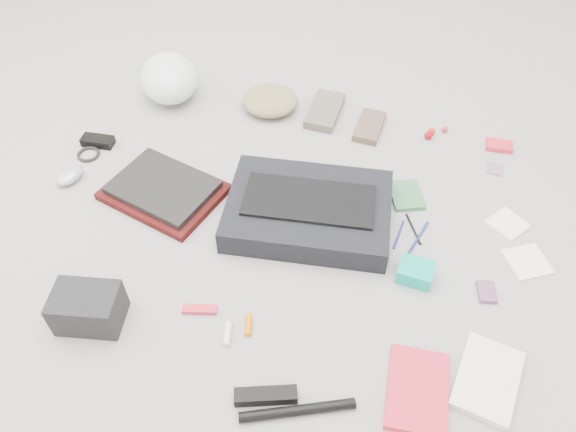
% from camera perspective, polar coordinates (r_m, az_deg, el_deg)
% --- Properties ---
extents(ground_plane, '(4.00, 4.00, 0.00)m').
position_cam_1_polar(ground_plane, '(1.80, 0.00, -1.07)').
color(ground_plane, gray).
extents(messenger_bag, '(0.53, 0.39, 0.09)m').
position_cam_1_polar(messenger_bag, '(1.79, 2.09, 0.53)').
color(messenger_bag, black).
rests_on(messenger_bag, ground_plane).
extents(bag_flap, '(0.41, 0.20, 0.01)m').
position_cam_1_polar(bag_flap, '(1.75, 2.13, 1.60)').
color(bag_flap, black).
rests_on(bag_flap, messenger_bag).
extents(laptop_sleeve, '(0.44, 0.38, 0.03)m').
position_cam_1_polar(laptop_sleeve, '(1.93, -12.48, 2.40)').
color(laptop_sleeve, '#3A0A09').
rests_on(laptop_sleeve, ground_plane).
extents(laptop, '(0.38, 0.33, 0.02)m').
position_cam_1_polar(laptop, '(1.91, -12.59, 2.89)').
color(laptop, black).
rests_on(laptop, laptop_sleeve).
extents(bike_helmet, '(0.32, 0.35, 0.17)m').
position_cam_1_polar(bike_helmet, '(2.32, -11.99, 13.55)').
color(bike_helmet, white).
rests_on(bike_helmet, ground_plane).
extents(beanie, '(0.23, 0.22, 0.08)m').
position_cam_1_polar(beanie, '(2.23, -1.84, 11.65)').
color(beanie, '#8B7B50').
rests_on(beanie, ground_plane).
extents(mitten_left, '(0.13, 0.23, 0.03)m').
position_cam_1_polar(mitten_left, '(2.22, 3.78, 10.62)').
color(mitten_left, '#615750').
rests_on(mitten_left, ground_plane).
extents(mitten_right, '(0.11, 0.19, 0.03)m').
position_cam_1_polar(mitten_right, '(2.16, 8.26, 8.98)').
color(mitten_right, brown).
rests_on(mitten_right, ground_plane).
extents(power_brick, '(0.12, 0.05, 0.03)m').
position_cam_1_polar(power_brick, '(2.19, -18.76, 7.22)').
color(power_brick, black).
rests_on(power_brick, ground_plane).
extents(cable_coil, '(0.08, 0.08, 0.01)m').
position_cam_1_polar(cable_coil, '(2.16, -19.62, 5.93)').
color(cable_coil, black).
rests_on(cable_coil, ground_plane).
extents(mouse, '(0.10, 0.12, 0.04)m').
position_cam_1_polar(mouse, '(2.07, -21.28, 3.85)').
color(mouse, '#9C9BA7').
rests_on(mouse, ground_plane).
extents(camera_bag, '(0.19, 0.14, 0.12)m').
position_cam_1_polar(camera_bag, '(1.64, -19.66, -8.79)').
color(camera_bag, black).
rests_on(camera_bag, ground_plane).
extents(multitool, '(0.10, 0.04, 0.02)m').
position_cam_1_polar(multitool, '(1.62, -8.95, -9.36)').
color(multitool, red).
rests_on(multitool, ground_plane).
extents(toiletry_tube_white, '(0.03, 0.07, 0.02)m').
position_cam_1_polar(toiletry_tube_white, '(1.57, -6.16, -11.78)').
color(toiletry_tube_white, silver).
rests_on(toiletry_tube_white, ground_plane).
extents(toiletry_tube_orange, '(0.03, 0.07, 0.02)m').
position_cam_1_polar(toiletry_tube_orange, '(1.57, -4.03, -10.97)').
color(toiletry_tube_orange, '#E75F01').
rests_on(toiletry_tube_orange, ground_plane).
extents(u_lock, '(0.16, 0.08, 0.03)m').
position_cam_1_polar(u_lock, '(1.47, -2.27, -17.79)').
color(u_lock, black).
rests_on(u_lock, ground_plane).
extents(bike_pump, '(0.28, 0.12, 0.03)m').
position_cam_1_polar(bike_pump, '(1.46, 0.96, -19.14)').
color(bike_pump, black).
rests_on(bike_pump, ground_plane).
extents(book_red, '(0.15, 0.23, 0.02)m').
position_cam_1_polar(book_red, '(1.51, 13.01, -16.88)').
color(book_red, '#EC2641').
rests_on(book_red, ground_plane).
extents(book_white, '(0.20, 0.25, 0.02)m').
position_cam_1_polar(book_white, '(1.58, 19.60, -15.35)').
color(book_white, silver).
rests_on(book_white, ground_plane).
extents(notepad, '(0.14, 0.16, 0.02)m').
position_cam_1_polar(notepad, '(1.92, 11.92, 2.09)').
color(notepad, '#336D43').
rests_on(notepad, ground_plane).
extents(pen_blue, '(0.03, 0.12, 0.01)m').
position_cam_1_polar(pen_blue, '(1.80, 11.19, -1.87)').
color(pen_blue, navy).
rests_on(pen_blue, ground_plane).
extents(pen_black, '(0.06, 0.12, 0.01)m').
position_cam_1_polar(pen_black, '(1.83, 12.62, -1.29)').
color(pen_black, black).
rests_on(pen_black, ground_plane).
extents(pen_navy, '(0.06, 0.15, 0.01)m').
position_cam_1_polar(pen_navy, '(1.81, 13.10, -2.18)').
color(pen_navy, navy).
rests_on(pen_navy, ground_plane).
extents(accordion_wallet, '(0.11, 0.10, 0.05)m').
position_cam_1_polar(accordion_wallet, '(1.69, 12.81, -5.59)').
color(accordion_wallet, '#05B4A0').
rests_on(accordion_wallet, ground_plane).
extents(card_deck, '(0.06, 0.08, 0.01)m').
position_cam_1_polar(card_deck, '(1.73, 19.53, -7.29)').
color(card_deck, '#734A66').
rests_on(card_deck, ground_plane).
extents(napkin_top, '(0.15, 0.15, 0.01)m').
position_cam_1_polar(napkin_top, '(1.93, 21.43, -0.74)').
color(napkin_top, white).
rests_on(napkin_top, ground_plane).
extents(napkin_bottom, '(0.16, 0.16, 0.01)m').
position_cam_1_polar(napkin_bottom, '(1.85, 23.16, -4.28)').
color(napkin_bottom, white).
rests_on(napkin_bottom, ground_plane).
extents(lollipop_a, '(0.03, 0.03, 0.03)m').
position_cam_1_polar(lollipop_a, '(2.16, 14.07, 7.94)').
color(lollipop_a, '#A8000D').
rests_on(lollipop_a, ground_plane).
extents(lollipop_b, '(0.03, 0.03, 0.03)m').
position_cam_1_polar(lollipop_b, '(2.19, 14.39, 8.33)').
color(lollipop_b, '#9C2212').
rests_on(lollipop_b, ground_plane).
extents(lollipop_c, '(0.03, 0.03, 0.02)m').
position_cam_1_polar(lollipop_c, '(2.21, 15.64, 8.50)').
color(lollipop_c, red).
rests_on(lollipop_c, ground_plane).
extents(altoids_tin, '(0.09, 0.06, 0.02)m').
position_cam_1_polar(altoids_tin, '(2.20, 20.64, 6.70)').
color(altoids_tin, red).
rests_on(altoids_tin, ground_plane).
extents(stamp_sheet, '(0.06, 0.07, 0.00)m').
position_cam_1_polar(stamp_sheet, '(2.11, 20.28, 4.51)').
color(stamp_sheet, gray).
rests_on(stamp_sheet, ground_plane).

